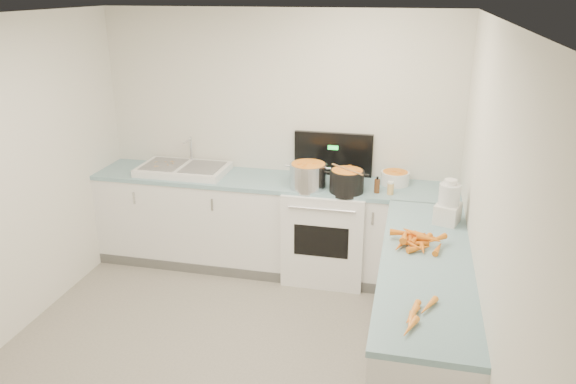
% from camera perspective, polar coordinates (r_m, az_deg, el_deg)
% --- Properties ---
extents(floor, '(3.50, 4.00, 0.00)m').
position_cam_1_polar(floor, '(4.39, -7.40, -17.69)').
color(floor, gray).
rests_on(floor, ground).
extents(ceiling, '(3.50, 4.00, 0.00)m').
position_cam_1_polar(ceiling, '(3.47, -9.32, 16.93)').
color(ceiling, silver).
rests_on(ceiling, ground).
extents(wall_back, '(3.50, 0.00, 2.50)m').
position_cam_1_polar(wall_back, '(5.57, -0.95, 5.31)').
color(wall_back, silver).
rests_on(wall_back, ground).
extents(wall_right, '(0.00, 4.00, 2.50)m').
position_cam_1_polar(wall_right, '(3.56, 19.24, -4.78)').
color(wall_right, silver).
rests_on(wall_right, ground).
extents(counter_back, '(3.50, 0.62, 0.94)m').
position_cam_1_polar(counter_back, '(5.55, -1.64, -3.28)').
color(counter_back, white).
rests_on(counter_back, ground).
extents(counter_right, '(0.62, 2.20, 0.94)m').
position_cam_1_polar(counter_right, '(4.16, 13.41, -12.52)').
color(counter_right, white).
rests_on(counter_right, ground).
extents(stove, '(0.76, 0.65, 1.36)m').
position_cam_1_polar(stove, '(5.43, 3.96, -3.82)').
color(stove, white).
rests_on(stove, ground).
extents(sink, '(0.86, 0.52, 0.31)m').
position_cam_1_polar(sink, '(5.65, -10.57, 2.31)').
color(sink, white).
rests_on(sink, counter_back).
extents(steel_pot, '(0.37, 0.37, 0.25)m').
position_cam_1_polar(steel_pot, '(5.13, 2.06, 1.56)').
color(steel_pot, silver).
rests_on(steel_pot, stove).
extents(black_pot, '(0.33, 0.33, 0.22)m').
position_cam_1_polar(black_pot, '(5.05, 5.98, 1.00)').
color(black_pot, black).
rests_on(black_pot, stove).
extents(wooden_spoon, '(0.32, 0.27, 0.02)m').
position_cam_1_polar(wooden_spoon, '(5.01, 6.03, 2.30)').
color(wooden_spoon, '#AD7A47').
rests_on(wooden_spoon, black_pot).
extents(mixing_bowl, '(0.33, 0.33, 0.12)m').
position_cam_1_polar(mixing_bowl, '(5.32, 10.81, 1.40)').
color(mixing_bowl, white).
rests_on(mixing_bowl, counter_back).
extents(extract_bottle, '(0.05, 0.05, 0.13)m').
position_cam_1_polar(extract_bottle, '(5.07, 9.03, 0.60)').
color(extract_bottle, '#593319').
rests_on(extract_bottle, counter_back).
extents(spice_jar, '(0.06, 0.06, 0.10)m').
position_cam_1_polar(spice_jar, '(5.06, 10.37, 0.32)').
color(spice_jar, '#E5B266').
rests_on(spice_jar, counter_back).
extents(food_processor, '(0.23, 0.25, 0.35)m').
position_cam_1_polar(food_processor, '(4.52, 15.98, -1.21)').
color(food_processor, white).
rests_on(food_processor, counter_right).
extents(carrot_pile, '(0.41, 0.35, 0.09)m').
position_cam_1_polar(carrot_pile, '(4.13, 12.95, -4.76)').
color(carrot_pile, orange).
rests_on(carrot_pile, counter_right).
extents(peeled_carrots, '(0.21, 0.43, 0.04)m').
position_cam_1_polar(peeled_carrots, '(3.28, 12.81, -12.12)').
color(peeled_carrots, orange).
rests_on(peeled_carrots, counter_right).
extents(peelings, '(0.21, 0.24, 0.01)m').
position_cam_1_polar(peelings, '(5.73, -12.43, 2.86)').
color(peelings, tan).
rests_on(peelings, sink).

